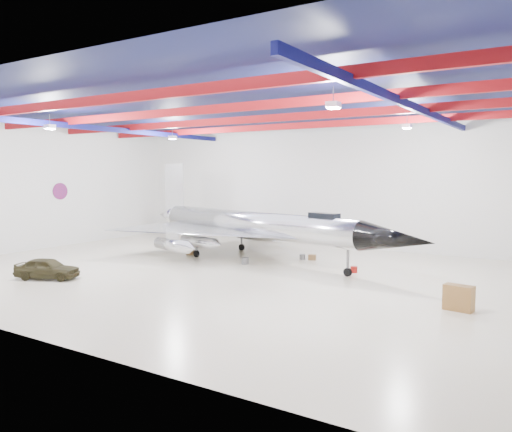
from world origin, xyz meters
The scene contains 15 objects.
floor centered at (0.00, 0.00, 0.00)m, with size 40.00×40.00×0.00m, color beige.
wall_back centered at (0.00, 15.00, 5.50)m, with size 40.00×40.00×0.00m, color silver.
wall_left centered at (-20.00, 0.00, 5.50)m, with size 30.00×30.00×0.00m, color silver.
ceiling centered at (0.00, 0.00, 11.00)m, with size 40.00×40.00×0.00m, color #0A0F38.
ceiling_structure centered at (0.00, 0.00, 10.32)m, with size 39.50×29.50×1.08m.
wall_roundel centered at (-19.94, 2.00, 5.00)m, with size 1.50×1.50×0.10m, color #B21414.
jet_aircraft centered at (-1.39, 5.23, 2.45)m, with size 27.05×18.85×7.47m.
jeep centered at (-8.59, -7.57, 0.68)m, with size 1.60×3.97×1.35m, color #332F19.
desk centered at (14.77, -1.53, 0.63)m, with size 1.36×0.68×1.25m, color brown.
crate_ply centered at (-6.91, 4.44, 0.20)m, with size 0.56×0.45×0.39m, color olive.
engine_drum centered at (-0.74, 3.23, 0.24)m, with size 0.53×0.53×0.48m, color #59595B.
parts_bin centered at (2.63, 7.46, 0.20)m, with size 0.57×0.46×0.40m, color olive.
crate_small centered at (-9.24, 8.69, 0.13)m, with size 0.36×0.29×0.25m, color #59595B.
tool_chest centered at (7.12, 4.54, 0.21)m, with size 0.46×0.46×0.42m, color maroon.
spares_box centered at (1.91, 7.25, 0.20)m, with size 0.45×0.45×0.40m, color #59595B.
Camera 1 is at (18.98, -26.90, 6.69)m, focal length 35.00 mm.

